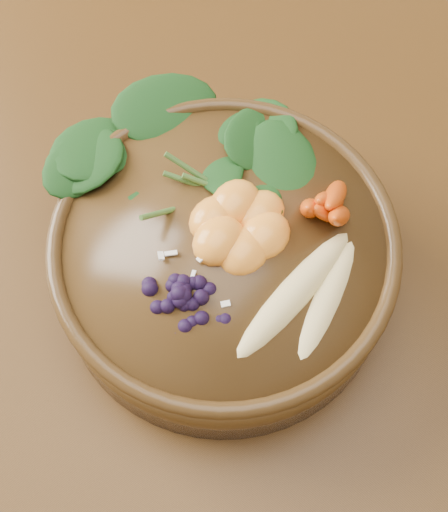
{
  "coord_description": "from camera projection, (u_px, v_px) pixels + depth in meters",
  "views": [
    {
      "loc": [
        0.25,
        -0.18,
        1.27
      ],
      "look_at": [
        0.11,
        -0.0,
        0.79
      ],
      "focal_mm": 50.0,
      "sensor_mm": 36.0,
      "label": 1
    }
  ],
  "objects": [
    {
      "name": "mandarin_cluster",
      "position": [
        240.0,
        218.0,
        0.5
      ],
      "size": [
        0.08,
        0.08,
        0.03
      ],
      "primitive_type": null,
      "rotation": [
        0.0,
        0.0,
        0.02
      ],
      "color": "orange",
      "rests_on": "stoneware_bowl"
    },
    {
      "name": "stoneware_bowl",
      "position": [
        224.0,
        262.0,
        0.54
      ],
      "size": [
        0.26,
        0.26,
        0.07
      ],
      "primitive_type": "cylinder",
      "rotation": [
        0.0,
        0.0,
        0.02
      ],
      "color": "#493116",
      "rests_on": "dining_table"
    },
    {
      "name": "coconut_flakes",
      "position": [
        211.0,
        258.0,
        0.5
      ],
      "size": [
        0.08,
        0.06,
        0.01
      ],
      "primitive_type": null,
      "rotation": [
        0.0,
        0.0,
        0.02
      ],
      "color": "white",
      "rests_on": "stoneware_bowl"
    },
    {
      "name": "carrot_cluster",
      "position": [
        337.0,
        185.0,
        0.49
      ],
      "size": [
        0.05,
        0.05,
        0.07
      ],
      "primitive_type": null,
      "rotation": [
        0.0,
        0.0,
        0.02
      ],
      "color": "#DA440E",
      "rests_on": "stoneware_bowl"
    },
    {
      "name": "blueberry_pile",
      "position": [
        179.0,
        287.0,
        0.48
      ],
      "size": [
        0.12,
        0.09,
        0.04
      ],
      "primitive_type": null,
      "rotation": [
        0.0,
        0.0,
        0.02
      ],
      "color": "black",
      "rests_on": "stoneware_bowl"
    },
    {
      "name": "dining_table",
      "position": [
        138.0,
        252.0,
        0.69
      ],
      "size": [
        1.6,
        0.9,
        0.75
      ],
      "color": "#331C0C",
      "rests_on": "ground"
    },
    {
      "name": "banana_halves",
      "position": [
        313.0,
        289.0,
        0.48
      ],
      "size": [
        0.06,
        0.14,
        0.02
      ],
      "rotation": [
        0.0,
        0.0,
        0.02
      ],
      "color": "#E0CC84",
      "rests_on": "stoneware_bowl"
    },
    {
      "name": "ground",
      "position": [
        178.0,
        414.0,
        1.28
      ],
      "size": [
        4.0,
        4.0,
        0.0
      ],
      "primitive_type": "plane",
      "color": "#381E0F",
      "rests_on": "ground"
    },
    {
      "name": "kale_heap",
      "position": [
        226.0,
        149.0,
        0.52
      ],
      "size": [
        0.17,
        0.15,
        0.04
      ],
      "primitive_type": null,
      "rotation": [
        0.0,
        0.0,
        0.02
      ],
      "color": "#163E14",
      "rests_on": "stoneware_bowl"
    }
  ]
}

